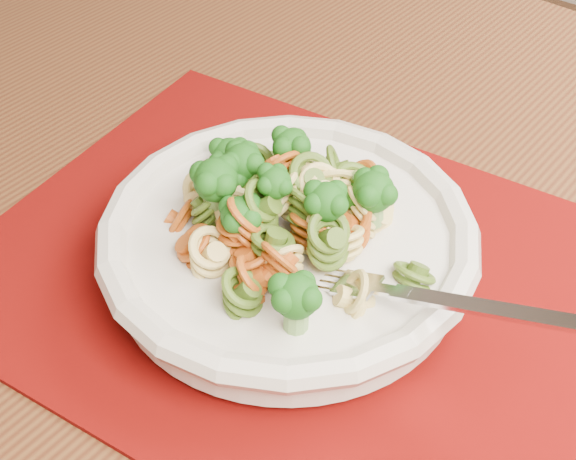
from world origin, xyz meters
The scene contains 5 objects.
dining_table centered at (-0.64, 0.00, 0.67)m, with size 1.35×0.91×0.78m.
placemat centered at (-0.61, -0.06, 0.78)m, with size 0.43×0.34×0.00m, color #600604.
pasta_bowl centered at (-0.62, -0.06, 0.81)m, with size 0.25×0.25×0.05m.
pasta_broccoli_heap centered at (-0.62, -0.06, 0.83)m, with size 0.21×0.21×0.06m, color tan, non-canonical shape.
fork centered at (-0.55, -0.08, 0.83)m, with size 0.19×0.02×0.01m, color silver, non-canonical shape.
Camera 1 is at (-0.40, -0.36, 1.18)m, focal length 50.00 mm.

